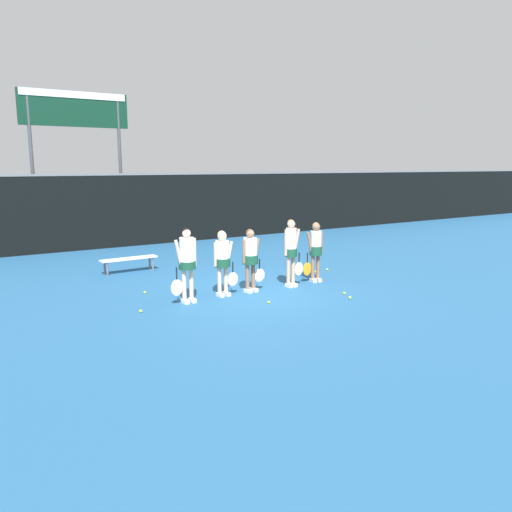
{
  "coord_description": "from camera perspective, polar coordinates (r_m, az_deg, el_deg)",
  "views": [
    {
      "loc": [
        -6.59,
        -10.56,
        3.2
      ],
      "look_at": [
        0.04,
        0.01,
        0.92
      ],
      "focal_mm": 35.0,
      "sensor_mm": 36.0,
      "label": 1
    }
  ],
  "objects": [
    {
      "name": "player_1",
      "position": [
        12.25,
        -3.84,
        -0.17
      ],
      "size": [
        0.67,
        0.38,
        1.63
      ],
      "rotation": [
        0.0,
        0.0,
        0.05
      ],
      "color": "beige",
      "rests_on": "ground_plane"
    },
    {
      "name": "tennis_ball_1",
      "position": [
        12.75,
        10.08,
        -4.21
      ],
      "size": [
        0.07,
        0.07,
        0.07
      ],
      "primitive_type": "sphere",
      "color": "#CCE033",
      "rests_on": "ground_plane"
    },
    {
      "name": "tennis_ball_6",
      "position": [
        15.49,
        8.13,
        -1.55
      ],
      "size": [
        0.07,
        0.07,
        0.07
      ],
      "primitive_type": "sphere",
      "color": "#CCE033",
      "rests_on": "ground_plane"
    },
    {
      "name": "tennis_ball_0",
      "position": [
        15.14,
        6.83,
        -1.8
      ],
      "size": [
        0.07,
        0.07,
        0.07
      ],
      "primitive_type": "sphere",
      "color": "#CCE033",
      "rests_on": "ground_plane"
    },
    {
      "name": "tennis_ball_5",
      "position": [
        16.31,
        5.92,
        -0.91
      ],
      "size": [
        0.07,
        0.07,
        0.07
      ],
      "primitive_type": "sphere",
      "color": "#CCE033",
      "rests_on": "ground_plane"
    },
    {
      "name": "player_0",
      "position": [
        11.71,
        -7.91,
        -0.33
      ],
      "size": [
        0.68,
        0.4,
        1.77
      ],
      "rotation": [
        0.0,
        0.0,
        0.08
      ],
      "color": "beige",
      "rests_on": "ground_plane"
    },
    {
      "name": "tennis_ball_3",
      "position": [
        11.74,
        1.49,
        -5.32
      ],
      "size": [
        0.07,
        0.07,
        0.07
      ],
      "primitive_type": "sphere",
      "color": "#CCE033",
      "rests_on": "ground_plane"
    },
    {
      "name": "fence_windscreen",
      "position": [
        20.55,
        -13.32,
        5.21
      ],
      "size": [
        60.0,
        0.08,
        2.89
      ],
      "color": "black",
      "rests_on": "ground_plane"
    },
    {
      "name": "player_2",
      "position": [
        12.62,
        -0.64,
        0.12
      ],
      "size": [
        0.69,
        0.4,
        1.62
      ],
      "rotation": [
        0.0,
        0.0,
        0.15
      ],
      "color": "#8C664C",
      "rests_on": "ground_plane"
    },
    {
      "name": "ground_plane",
      "position": [
        12.85,
        -0.11,
        -4.08
      ],
      "size": [
        140.0,
        140.0,
        0.0
      ],
      "primitive_type": "plane",
      "color": "#235684"
    },
    {
      "name": "player_3",
      "position": [
        13.19,
        4.05,
        0.96
      ],
      "size": [
        0.61,
        0.32,
        1.8
      ],
      "rotation": [
        0.0,
        0.0,
        0.02
      ],
      "color": "tan",
      "rests_on": "ground_plane"
    },
    {
      "name": "bench_courtside",
      "position": [
        15.51,
        -14.32,
        -0.44
      ],
      "size": [
        1.73,
        0.42,
        0.45
      ],
      "rotation": [
        0.0,
        0.0,
        0.04
      ],
      "color": "silver",
      "rests_on": "ground_plane"
    },
    {
      "name": "tennis_ball_2",
      "position": [
        12.94,
        -12.6,
        -4.08
      ],
      "size": [
        0.07,
        0.07,
        0.07
      ],
      "primitive_type": "sphere",
      "color": "#CCE033",
      "rests_on": "ground_plane"
    },
    {
      "name": "tennis_ball_4",
      "position": [
        11.33,
        -13.04,
        -6.15
      ],
      "size": [
        0.07,
        0.07,
        0.07
      ],
      "primitive_type": "sphere",
      "color": "#CCE033",
      "rests_on": "ground_plane"
    },
    {
      "name": "player_4",
      "position": [
        13.85,
        6.83,
        1.03
      ],
      "size": [
        0.62,
        0.34,
        1.66
      ],
      "rotation": [
        0.0,
        0.0,
        -0.16
      ],
      "color": "#8C664C",
      "rests_on": "ground_plane"
    },
    {
      "name": "tennis_ball_7",
      "position": [
        12.34,
        10.69,
        -4.7
      ],
      "size": [
        0.07,
        0.07,
        0.07
      ],
      "primitive_type": "sphere",
      "color": "#CCE033",
      "rests_on": "ground_plane"
    },
    {
      "name": "scoreboard",
      "position": [
        21.66,
        -19.92,
        13.99
      ],
      "size": [
        4.18,
        0.15,
        6.06
      ],
      "color": "#515156",
      "rests_on": "ground_plane"
    }
  ]
}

